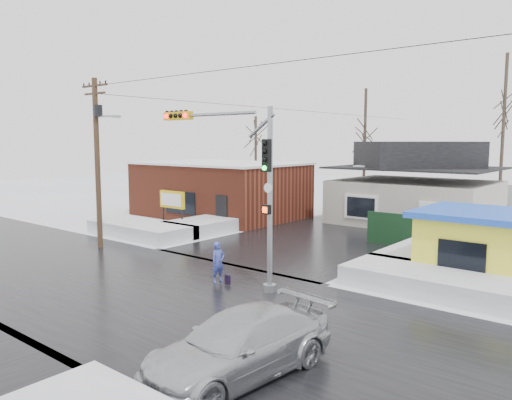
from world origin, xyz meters
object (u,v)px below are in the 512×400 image
Objects in this scene: kiosk at (477,244)px; pedestrian at (218,263)px; traffic_signal at (238,172)px; marquee_sign at (172,201)px; utility_pole at (98,153)px; car at (239,345)px.

kiosk reaches higher than pedestrian.
traffic_signal is at bearing -61.84° from pedestrian.
marquee_sign is at bearing 67.46° from pedestrian.
pedestrian is (-7.91, -7.30, -0.64)m from kiosk.
utility_pole is 5.44× the size of pedestrian.
marquee_sign is at bearing -178.45° from kiosk.
marquee_sign is at bearing 150.28° from traffic_signal.
kiosk is (7.07, 7.03, -3.08)m from traffic_signal.
utility_pole is 10.47m from pedestrian.
utility_pole is 17.37m from car.
utility_pole is 3.53× the size of marquee_sign.
marquee_sign is at bearing 100.13° from utility_pole.
marquee_sign is 18.51m from kiosk.
traffic_signal is at bearing 138.39° from car.
utility_pole is at bearing 95.32° from pedestrian.
pedestrian is at bearing -162.01° from traffic_signal.
traffic_signal is 10.43m from kiosk.
pedestrian is (9.52, -0.81, -4.28)m from utility_pole.
kiosk is (18.50, 0.50, -0.46)m from marquee_sign.
kiosk is 10.78m from pedestrian.
car is at bearing -122.43° from pedestrian.
marquee_sign reaches higher than pedestrian.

